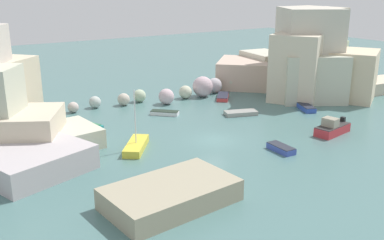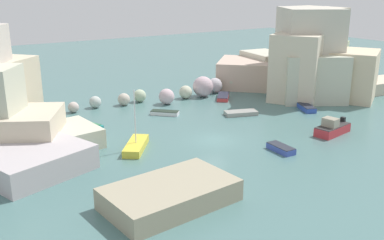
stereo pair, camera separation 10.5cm
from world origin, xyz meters
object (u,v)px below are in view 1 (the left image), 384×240
at_px(moored_boat_3, 136,146).
at_px(moored_boat_6, 89,126).
at_px(moored_boat_7, 223,97).
at_px(moored_boat_2, 165,113).
at_px(moored_boat_5, 306,108).
at_px(moored_boat_0, 332,128).
at_px(moored_boat_8, 151,199).
at_px(moored_boat_1, 281,148).
at_px(stone_dock, 171,194).
at_px(moored_boat_4, 241,113).

bearing_deg(moored_boat_3, moored_boat_6, -132.52).
bearing_deg(moored_boat_7, moored_boat_6, -43.40).
bearing_deg(moored_boat_2, moored_boat_6, 44.78).
height_order(moored_boat_6, moored_boat_7, moored_boat_6).
bearing_deg(moored_boat_7, moored_boat_5, 67.46).
height_order(moored_boat_3, moored_boat_7, moored_boat_3).
bearing_deg(moored_boat_3, moored_boat_0, 107.45).
bearing_deg(moored_boat_8, moored_boat_5, 151.57).
distance_m(moored_boat_0, moored_boat_8, 22.11).
bearing_deg(moored_boat_1, moored_boat_5, -53.42).
bearing_deg(moored_boat_3, moored_boat_5, 129.57).
xyz_separation_m(moored_boat_5, moored_boat_6, (-23.92, 7.39, -0.04)).
height_order(moored_boat_0, moored_boat_1, moored_boat_0).
relative_size(moored_boat_1, moored_boat_3, 0.50).
xyz_separation_m(stone_dock, moored_boat_6, (1.22, 18.77, -0.50)).
bearing_deg(moored_boat_4, moored_boat_2, -14.07).
distance_m(stone_dock, moored_boat_0, 21.17).
bearing_deg(stone_dock, moored_boat_7, 46.29).
distance_m(stone_dock, moored_boat_6, 18.82).
distance_m(moored_boat_1, moored_boat_7, 19.09).
xyz_separation_m(moored_boat_1, moored_boat_8, (-14.32, -2.36, 0.07)).
bearing_deg(moored_boat_6, moored_boat_1, 14.83).
xyz_separation_m(moored_boat_1, moored_boat_2, (-3.07, 15.55, -0.05)).
relative_size(stone_dock, moored_boat_1, 3.15).
bearing_deg(moored_boat_3, moored_boat_2, 174.82).
bearing_deg(moored_boat_0, moored_boat_8, -1.84).
relative_size(moored_boat_3, moored_boat_6, 1.67).
xyz_separation_m(moored_boat_1, moored_boat_6, (-12.00, 15.57, -0.03)).
relative_size(moored_boat_4, moored_boat_6, 1.20).
height_order(moored_boat_0, moored_boat_2, moored_boat_0).
distance_m(moored_boat_2, moored_boat_4, 8.66).
distance_m(moored_boat_3, moored_boat_6, 8.24).
relative_size(stone_dock, moored_boat_0, 2.00).
bearing_deg(moored_boat_5, moored_boat_1, 148.41).
height_order(moored_boat_1, moored_boat_7, moored_boat_1).
bearing_deg(moored_boat_0, stone_dock, 0.83).
relative_size(moored_boat_3, moored_boat_8, 1.31).
distance_m(moored_boat_2, moored_boat_5, 16.71).
height_order(moored_boat_1, moored_boat_8, moored_boat_8).
bearing_deg(moored_boat_1, moored_boat_0, -82.33).
distance_m(moored_boat_1, moored_boat_8, 14.51).
xyz_separation_m(moored_boat_3, moored_boat_7, (17.47, 10.37, -0.10)).
xyz_separation_m(moored_boat_4, moored_boat_8, (-18.51, -13.19, 0.12)).
bearing_deg(moored_boat_6, moored_boat_2, 67.10).
height_order(moored_boat_5, moored_boat_6, moored_boat_5).
xyz_separation_m(stone_dock, moored_boat_1, (13.23, 3.20, -0.47)).
height_order(moored_boat_0, moored_boat_6, moored_boat_0).
relative_size(moored_boat_2, moored_boat_7, 0.81).
xyz_separation_m(moored_boat_1, moored_boat_3, (-10.60, 7.44, 0.08)).
bearing_deg(moored_boat_4, stone_dock, 57.84).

